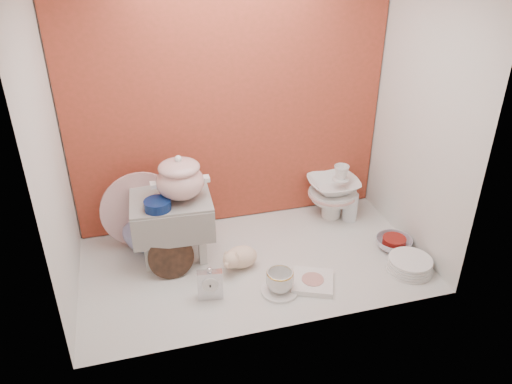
% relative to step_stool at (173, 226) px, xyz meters
% --- Properties ---
extents(ground, '(1.80, 1.80, 0.00)m').
position_rel_step_stool_xyz_m(ground, '(0.39, -0.20, -0.18)').
color(ground, silver).
rests_on(ground, ground).
extents(niche_shell, '(1.86, 1.03, 1.53)m').
position_rel_step_stool_xyz_m(niche_shell, '(0.39, -0.02, 0.75)').
color(niche_shell, '#B33D2C').
rests_on(niche_shell, ground).
extents(step_stool, '(0.43, 0.38, 0.36)m').
position_rel_step_stool_xyz_m(step_stool, '(0.00, 0.00, 0.00)').
color(step_stool, silver).
rests_on(step_stool, ground).
extents(soup_tureen, '(0.35, 0.35, 0.25)m').
position_rel_step_stool_xyz_m(soup_tureen, '(0.05, -0.03, 0.30)').
color(soup_tureen, white).
rests_on(soup_tureen, step_stool).
extents(cobalt_bowl, '(0.14, 0.14, 0.05)m').
position_rel_step_stool_xyz_m(cobalt_bowl, '(-0.07, -0.11, 0.20)').
color(cobalt_bowl, '#0A1D52').
rests_on(cobalt_bowl, step_stool).
extents(floral_platter, '(0.44, 0.09, 0.44)m').
position_rel_step_stool_xyz_m(floral_platter, '(-0.15, 0.16, 0.04)').
color(floral_platter, white).
rests_on(floral_platter, ground).
extents(blue_white_vase, '(0.30, 0.30, 0.26)m').
position_rel_step_stool_xyz_m(blue_white_vase, '(-0.14, 0.11, -0.05)').
color(blue_white_vase, white).
rests_on(blue_white_vase, ground).
extents(lacquer_tray, '(0.24, 0.08, 0.23)m').
position_rel_step_stool_xyz_m(lacquer_tray, '(-0.04, -0.19, -0.06)').
color(lacquer_tray, black).
rests_on(lacquer_tray, ground).
extents(mantel_clock, '(0.13, 0.06, 0.18)m').
position_rel_step_stool_xyz_m(mantel_clock, '(0.12, -0.41, -0.09)').
color(mantel_clock, silver).
rests_on(mantel_clock, ground).
extents(plush_pig, '(0.26, 0.21, 0.13)m').
position_rel_step_stool_xyz_m(plush_pig, '(0.32, -0.21, -0.11)').
color(plush_pig, beige).
rests_on(plush_pig, ground).
extents(teacup_saucer, '(0.23, 0.23, 0.01)m').
position_rel_step_stool_xyz_m(teacup_saucer, '(0.46, -0.46, -0.17)').
color(teacup_saucer, white).
rests_on(teacup_saucer, ground).
extents(gold_rim_teacup, '(0.17, 0.17, 0.11)m').
position_rel_step_stool_xyz_m(gold_rim_teacup, '(0.46, -0.46, -0.11)').
color(gold_rim_teacup, white).
rests_on(gold_rim_teacup, teacup_saucer).
extents(lattice_dish, '(0.27, 0.27, 0.03)m').
position_rel_step_stool_xyz_m(lattice_dish, '(0.63, -0.45, -0.16)').
color(lattice_dish, white).
rests_on(lattice_dish, ground).
extents(dinner_plate_stack, '(0.32, 0.32, 0.07)m').
position_rel_step_stool_xyz_m(dinner_plate_stack, '(1.16, -0.48, -0.14)').
color(dinner_plate_stack, white).
rests_on(dinner_plate_stack, ground).
extents(crystal_bowl, '(0.21, 0.21, 0.06)m').
position_rel_step_stool_xyz_m(crystal_bowl, '(1.18, -0.27, -0.15)').
color(crystal_bowl, silver).
rests_on(crystal_bowl, ground).
extents(clear_glass_vase, '(0.10, 0.10, 0.18)m').
position_rel_step_stool_xyz_m(clear_glass_vase, '(1.07, 0.07, -0.09)').
color(clear_glass_vase, silver).
rests_on(clear_glass_vase, ground).
extents(porcelain_tower, '(0.33, 0.33, 0.34)m').
position_rel_step_stool_xyz_m(porcelain_tower, '(0.98, 0.14, -0.01)').
color(porcelain_tower, white).
rests_on(porcelain_tower, ground).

